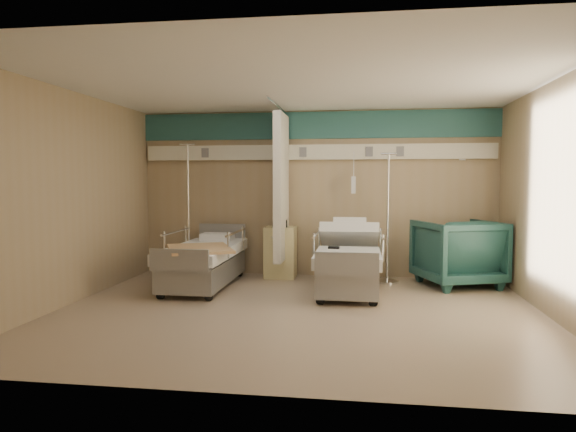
{
  "coord_description": "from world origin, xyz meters",
  "views": [
    {
      "loc": [
        0.76,
        -6.21,
        1.63
      ],
      "look_at": [
        -0.2,
        0.6,
        1.15
      ],
      "focal_mm": 32.0,
      "sensor_mm": 36.0,
      "label": 1
    }
  ],
  "objects_px": {
    "iv_stand_right": "(387,256)",
    "iv_stand_left": "(189,250)",
    "bed_left": "(204,266)",
    "bedside_cabinet": "(281,252)",
    "visitor_armchair": "(458,253)",
    "bed_right": "(348,270)"
  },
  "relations": [
    {
      "from": "bedside_cabinet",
      "to": "bed_right",
      "type": "bearing_deg",
      "value": -38.05
    },
    {
      "from": "visitor_armchair",
      "to": "iv_stand_right",
      "type": "bearing_deg",
      "value": -25.64
    },
    {
      "from": "bed_left",
      "to": "iv_stand_left",
      "type": "bearing_deg",
      "value": 123.88
    },
    {
      "from": "bed_left",
      "to": "visitor_armchair",
      "type": "height_order",
      "value": "visitor_armchair"
    },
    {
      "from": "bed_right",
      "to": "bedside_cabinet",
      "type": "xyz_separation_m",
      "value": [
        -1.15,
        0.9,
        0.11
      ]
    },
    {
      "from": "iv_stand_right",
      "to": "bed_right",
      "type": "bearing_deg",
      "value": -129.99
    },
    {
      "from": "iv_stand_left",
      "to": "bed_left",
      "type": "bearing_deg",
      "value": -56.12
    },
    {
      "from": "iv_stand_right",
      "to": "iv_stand_left",
      "type": "bearing_deg",
      "value": 179.95
    },
    {
      "from": "iv_stand_right",
      "to": "iv_stand_left",
      "type": "relative_size",
      "value": 0.92
    },
    {
      "from": "bed_right",
      "to": "bedside_cabinet",
      "type": "height_order",
      "value": "bedside_cabinet"
    },
    {
      "from": "bedside_cabinet",
      "to": "iv_stand_right",
      "type": "relative_size",
      "value": 0.41
    },
    {
      "from": "bed_left",
      "to": "visitor_armchair",
      "type": "relative_size",
      "value": 1.9
    },
    {
      "from": "iv_stand_left",
      "to": "bed_right",
      "type": "bearing_deg",
      "value": -14.94
    },
    {
      "from": "bedside_cabinet",
      "to": "iv_stand_right",
      "type": "distance_m",
      "value": 1.76
    },
    {
      "from": "bed_left",
      "to": "iv_stand_right",
      "type": "height_order",
      "value": "iv_stand_right"
    },
    {
      "from": "bed_left",
      "to": "iv_stand_right",
      "type": "xyz_separation_m",
      "value": [
        2.8,
        0.71,
        0.11
      ]
    },
    {
      "from": "bed_left",
      "to": "visitor_armchair",
      "type": "xyz_separation_m",
      "value": [
        3.85,
        0.6,
        0.2
      ]
    },
    {
      "from": "bed_right",
      "to": "bedside_cabinet",
      "type": "relative_size",
      "value": 2.54
    },
    {
      "from": "bed_right",
      "to": "iv_stand_left",
      "type": "relative_size",
      "value": 0.97
    },
    {
      "from": "bed_left",
      "to": "bedside_cabinet",
      "type": "xyz_separation_m",
      "value": [
        1.05,
        0.9,
        0.11
      ]
    },
    {
      "from": "bedside_cabinet",
      "to": "iv_stand_right",
      "type": "xyz_separation_m",
      "value": [
        1.75,
        -0.19,
        -0.0
      ]
    },
    {
      "from": "iv_stand_right",
      "to": "visitor_armchair",
      "type": "bearing_deg",
      "value": -6.07
    }
  ]
}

